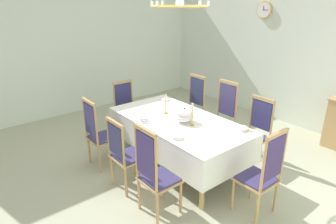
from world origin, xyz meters
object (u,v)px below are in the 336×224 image
spoon_primary (250,131)px  bowl_near_left (242,128)px  chair_head_west (127,107)px  candlestick_west (166,106)px  bowl_far_right (178,137)px  spoon_secondary (162,98)px  chair_north_b (222,116)px  mounted_clock (264,10)px  chair_south_a (99,133)px  chair_south_b (125,153)px  chair_south_c (155,172)px  soup_tureen (184,115)px  chair_north_a (192,105)px  bowl_far_left (145,121)px  candlestick_east (192,117)px  bowl_near_right (165,99)px  chair_north_c (255,131)px  chair_head_east (262,174)px  chandelier (180,6)px

spoon_primary → bowl_near_left: bearing=-152.7°
chair_head_west → candlestick_west: bearing=90.0°
bowl_far_right → spoon_secondary: 1.68m
chair_north_b → chair_head_west: bearing=32.5°
mounted_clock → bowl_far_right: bearing=-71.0°
chair_south_a → chair_head_west: (-0.79, 0.98, -0.03)m
chair_south_a → candlestick_west: 1.13m
chair_south_b → candlestick_west: (-0.33, 0.98, 0.37)m
chair_south_c → spoon_secondary: chair_south_c is taller
mounted_clock → chair_north_b: bearing=-70.5°
soup_tureen → candlestick_west: size_ratio=0.88×
chair_south_a → chair_north_a: bearing=90.0°
chair_north_a → bowl_far_left: size_ratio=7.88×
chair_north_a → candlestick_east: chair_north_a is taller
chair_south_c → chair_south_a: bearing=179.8°
chair_south_b → spoon_secondary: chair_south_b is taller
bowl_near_right → mounted_clock: mounted_clock is taller
chair_north_c → candlestick_east: size_ratio=3.12×
chair_south_c → spoon_primary: bearing=80.4°
chair_south_c → bowl_near_left: 1.47m
bowl_near_right → spoon_primary: (1.81, 0.09, -0.01)m
candlestick_east → bowl_far_right: size_ratio=2.36×
chair_north_b → bowl_near_right: 1.06m
chair_north_c → bowl_near_left: size_ratio=5.99×
chair_north_b → chair_north_c: size_ratio=1.11×
chair_head_east → bowl_near_left: size_ratio=6.39×
chair_south_c → spoon_secondary: size_ratio=6.91×
chair_south_a → candlestick_west: chair_south_a is taller
bowl_near_left → bowl_near_right: (-1.68, -0.06, 0.00)m
candlestick_east → bowl_far_left: bearing=-139.6°
candlestick_west → bowl_far_left: 0.48m
chair_head_east → candlestick_east: 1.27m
chair_north_c → spoon_primary: size_ratio=6.30×
chair_north_c → bowl_near_right: chair_north_c is taller
chair_head_west → mounted_clock: 3.51m
chair_north_c → candlestick_west: 1.47m
chair_head_east → soup_tureen: (-1.40, 0.00, 0.31)m
chair_north_b → mounted_clock: (-0.68, 1.92, 1.70)m
spoon_secondary → chair_north_a: bearing=52.3°
chair_north_a → chair_north_b: (0.76, 0.00, 0.02)m
chair_south_a → bowl_near_left: chair_south_a is taller
soup_tureen → chair_south_b: bearing=-96.6°
chair_north_a → bowl_near_right: bearing=80.5°
chair_south_c → chandelier: (-0.73, 0.99, 1.84)m
chair_south_c → chair_head_east: (0.81, 0.99, -0.01)m
chair_north_b → chair_south_b: bearing=90.0°
chair_south_a → chair_north_c: bearing=53.4°
bowl_far_right → chandelier: bearing=138.6°
spoon_primary → chair_north_a: bearing=179.9°
soup_tureen → candlestick_east: bearing=0.0°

